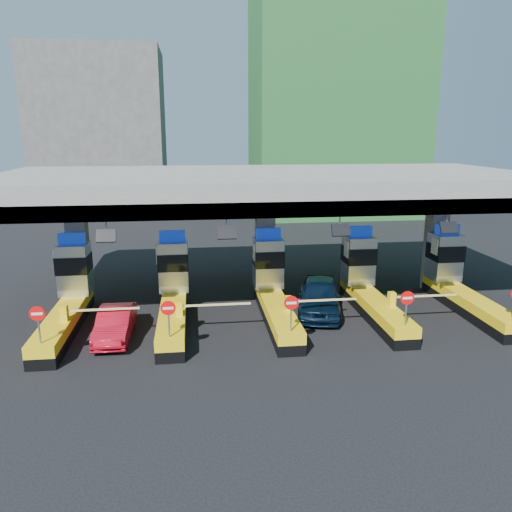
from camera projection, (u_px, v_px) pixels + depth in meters
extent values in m
plane|color=black|center=(273.00, 315.00, 25.48)|extent=(120.00, 120.00, 0.00)
cube|color=slate|center=(265.00, 186.00, 26.86)|extent=(28.00, 12.00, 1.50)
cube|color=#4C4C49|center=(284.00, 209.00, 21.47)|extent=(28.00, 0.60, 0.70)
cube|color=slate|center=(79.00, 255.00, 26.49)|extent=(1.00, 1.00, 5.50)
cube|color=slate|center=(265.00, 249.00, 27.71)|extent=(1.00, 1.00, 5.50)
cube|color=slate|center=(435.00, 244.00, 28.93)|extent=(1.00, 1.00, 5.50)
cylinder|color=slate|center=(106.00, 227.00, 20.70)|extent=(0.06, 0.06, 0.50)
cube|color=black|center=(106.00, 236.00, 20.59)|extent=(0.80, 0.38, 0.54)
cylinder|color=slate|center=(226.00, 224.00, 21.31)|extent=(0.06, 0.06, 0.50)
cube|color=black|center=(227.00, 233.00, 21.20)|extent=(0.80, 0.38, 0.54)
cylinder|color=slate|center=(340.00, 221.00, 21.92)|extent=(0.06, 0.06, 0.50)
cube|color=black|center=(341.00, 230.00, 21.81)|extent=(0.80, 0.38, 0.54)
cylinder|color=slate|center=(447.00, 219.00, 22.53)|extent=(0.06, 0.06, 0.50)
cube|color=black|center=(449.00, 227.00, 22.42)|extent=(0.80, 0.38, 0.54)
cube|color=black|center=(65.00, 327.00, 23.24)|extent=(1.20, 8.00, 0.50)
cube|color=#E5B70C|center=(64.00, 317.00, 23.12)|extent=(1.20, 8.00, 0.50)
cube|color=#9EA3A8|center=(75.00, 269.00, 25.44)|extent=(1.50, 1.50, 2.60)
cube|color=black|center=(74.00, 263.00, 25.35)|extent=(1.56, 1.56, 0.90)
cube|color=#0C2DBF|center=(72.00, 238.00, 25.06)|extent=(1.30, 0.35, 0.55)
cube|color=white|center=(55.00, 257.00, 24.89)|extent=(0.06, 0.70, 0.90)
cylinder|color=slate|center=(39.00, 328.00, 19.44)|extent=(0.07, 0.07, 1.30)
cylinder|color=red|center=(37.00, 314.00, 19.26)|extent=(0.60, 0.04, 0.60)
cube|color=white|center=(37.00, 314.00, 19.24)|extent=(0.42, 0.02, 0.10)
cube|color=#E5B70C|center=(64.00, 313.00, 21.86)|extent=(0.30, 0.35, 0.70)
cube|color=white|center=(103.00, 309.00, 22.04)|extent=(3.20, 0.08, 0.08)
cube|color=black|center=(173.00, 322.00, 23.85)|extent=(1.20, 8.00, 0.50)
cube|color=#E5B70C|center=(173.00, 312.00, 23.73)|extent=(1.20, 8.00, 0.50)
cube|color=#9EA3A8|center=(174.00, 265.00, 26.05)|extent=(1.50, 1.50, 2.60)
cube|color=black|center=(173.00, 260.00, 25.96)|extent=(1.56, 1.56, 0.90)
cube|color=#0C2DBF|center=(172.00, 236.00, 25.67)|extent=(1.30, 0.35, 0.55)
cube|color=white|center=(157.00, 254.00, 25.50)|extent=(0.06, 0.70, 0.90)
cylinder|color=slate|center=(169.00, 322.00, 20.05)|extent=(0.07, 0.07, 1.30)
cylinder|color=red|center=(168.00, 308.00, 19.87)|extent=(0.60, 0.04, 0.60)
cube|color=white|center=(168.00, 308.00, 19.85)|extent=(0.42, 0.02, 0.10)
cube|color=#E5B70C|center=(179.00, 308.00, 22.47)|extent=(0.30, 0.35, 0.70)
cube|color=white|center=(216.00, 305.00, 22.65)|extent=(3.20, 0.08, 0.08)
cube|color=black|center=(276.00, 317.00, 24.46)|extent=(1.20, 8.00, 0.50)
cube|color=#E5B70C|center=(276.00, 307.00, 24.34)|extent=(1.20, 8.00, 0.50)
cube|color=#9EA3A8|center=(268.00, 262.00, 26.66)|extent=(1.50, 1.50, 2.60)
cube|color=black|center=(268.00, 257.00, 26.57)|extent=(1.56, 1.56, 0.90)
cube|color=#0C2DBF|center=(268.00, 233.00, 26.28)|extent=(1.30, 0.35, 0.55)
cube|color=white|center=(254.00, 251.00, 26.11)|extent=(0.06, 0.70, 0.90)
cylinder|color=slate|center=(291.00, 316.00, 20.66)|extent=(0.07, 0.07, 1.30)
cylinder|color=red|center=(291.00, 303.00, 20.48)|extent=(0.60, 0.04, 0.60)
cube|color=white|center=(291.00, 303.00, 20.46)|extent=(0.42, 0.02, 0.10)
cube|color=#E5B70C|center=(288.00, 304.00, 23.08)|extent=(0.30, 0.35, 0.70)
cube|color=white|center=(323.00, 300.00, 23.26)|extent=(3.20, 0.08, 0.08)
cube|color=black|center=(374.00, 313.00, 25.07)|extent=(1.20, 8.00, 0.50)
cube|color=#E5B70C|center=(375.00, 303.00, 24.95)|extent=(1.20, 8.00, 0.50)
cube|color=#9EA3A8|center=(358.00, 259.00, 27.27)|extent=(1.50, 1.50, 2.60)
cube|color=black|center=(359.00, 254.00, 27.18)|extent=(1.56, 1.56, 0.90)
cube|color=#0C2DBF|center=(360.00, 231.00, 26.89)|extent=(1.30, 0.35, 0.55)
cube|color=white|center=(346.00, 249.00, 26.72)|extent=(0.06, 0.70, 0.90)
cylinder|color=slate|center=(406.00, 311.00, 21.27)|extent=(0.07, 0.07, 1.30)
cylinder|color=red|center=(407.00, 298.00, 21.09)|extent=(0.60, 0.04, 0.60)
cube|color=white|center=(408.00, 298.00, 21.07)|extent=(0.42, 0.02, 0.10)
cube|color=#E5B70C|center=(392.00, 299.00, 23.69)|extent=(0.30, 0.35, 0.70)
cube|color=white|center=(425.00, 296.00, 23.87)|extent=(3.20, 0.08, 0.08)
cube|color=black|center=(468.00, 308.00, 25.68)|extent=(1.20, 8.00, 0.50)
cube|color=#E5B70C|center=(469.00, 299.00, 25.56)|extent=(1.20, 8.00, 0.50)
cube|color=#9EA3A8|center=(445.00, 257.00, 27.88)|extent=(1.50, 1.50, 2.60)
cube|color=black|center=(445.00, 252.00, 27.79)|extent=(1.56, 1.56, 0.90)
cube|color=#0C2DBF|center=(447.00, 229.00, 27.50)|extent=(1.30, 0.35, 0.55)
cube|color=white|center=(435.00, 246.00, 27.33)|extent=(0.06, 0.70, 0.90)
cube|color=#E5B70C|center=(490.00, 295.00, 24.30)|extent=(0.30, 0.35, 0.70)
cube|color=#1E5926|center=(336.00, 86.00, 54.38)|extent=(18.00, 12.00, 28.00)
cube|color=#4C4C49|center=(101.00, 133.00, 56.27)|extent=(14.00, 10.00, 18.00)
imported|color=black|center=(320.00, 296.00, 25.57)|extent=(3.36, 5.63, 1.80)
imported|color=#B50D1F|center=(115.00, 324.00, 22.44)|extent=(1.51, 4.19, 1.37)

